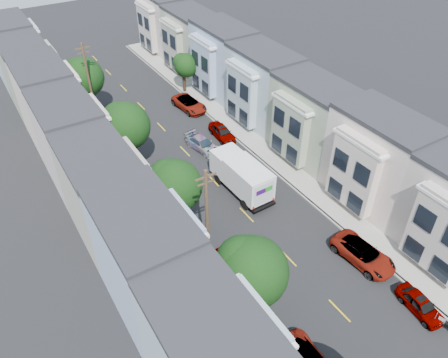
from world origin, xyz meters
name	(u,v)px	position (x,y,z in m)	size (l,w,h in m)	color
ground	(288,257)	(0.00, 0.00, 0.00)	(160.00, 160.00, 0.00)	black
road_slab	(198,165)	(0.00, 15.00, 0.01)	(12.00, 70.00, 0.02)	black
curb_left	(145,184)	(-6.05, 15.00, 0.07)	(0.30, 70.00, 0.15)	gray
curb_right	(246,148)	(6.05, 15.00, 0.07)	(0.30, 70.00, 0.15)	gray
sidewalk_left	(133,188)	(-7.35, 15.00, 0.07)	(2.60, 70.00, 0.15)	gray
sidewalk_right	(256,144)	(7.35, 15.00, 0.07)	(2.60, 70.00, 0.15)	gray
centerline	(198,165)	(0.00, 15.00, 0.00)	(0.12, 70.00, 0.01)	gold
townhouse_row_left	(95,202)	(-11.15, 15.00, 0.00)	(5.00, 70.00, 8.50)	#97A286
townhouse_row_right	(283,135)	(11.15, 15.00, 0.00)	(5.00, 70.00, 8.50)	#97A286
tree_b	(251,273)	(-6.30, -3.42, 5.59)	(4.70, 4.70, 7.97)	black
tree_c	(174,187)	(-6.30, 7.32, 5.09)	(4.46, 4.46, 7.35)	black
tree_d	(125,127)	(-6.30, 17.63, 5.37)	(4.70, 4.70, 7.74)	black
tree_e	(83,78)	(-6.30, 30.70, 5.15)	(4.70, 4.70, 7.53)	black
tree_far_r	(185,66)	(6.89, 30.54, 3.66)	(3.10, 3.10, 5.25)	black
utility_pole_near	(207,226)	(-6.30, 2.00, 5.15)	(1.60, 0.26, 10.00)	#42301E
utility_pole_far	(90,87)	(-6.30, 28.00, 5.15)	(1.60, 0.26, 10.00)	#42301E
fedex_truck	(242,175)	(1.52, 9.17, 1.90)	(2.73, 7.09, 3.40)	silver
lead_sedan	(202,144)	(1.87, 17.39, 0.66)	(1.85, 4.41, 1.32)	black
parked_left_c	(230,268)	(-4.90, 1.08, 0.71)	(1.68, 4.39, 1.42)	#A8A8A8
parked_left_d	(172,197)	(-4.90, 11.12, 0.64)	(1.50, 3.93, 1.27)	#4E1221
parked_right_a	(420,305)	(4.90, -8.96, 0.65)	(1.54, 4.02, 1.30)	#434445
parked_right_b	(363,254)	(4.90, -3.39, 0.75)	(2.49, 5.40, 1.50)	white
parked_right_c	(222,132)	(4.90, 18.21, 0.73)	(1.73, 4.51, 1.46)	black
parked_right_d	(189,104)	(4.90, 26.06, 0.74)	(2.45, 5.32, 1.48)	black
motorcycle	(444,324)	(5.10, -10.83, 0.45)	(0.29, 2.13, 0.85)	black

